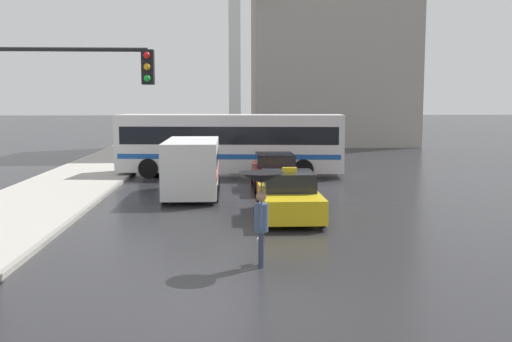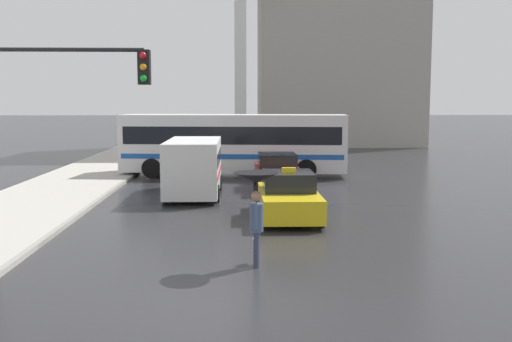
{
  "view_description": "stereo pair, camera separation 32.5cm",
  "coord_description": "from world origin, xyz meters",
  "px_view_note": "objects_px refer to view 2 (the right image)",
  "views": [
    {
      "loc": [
        -0.58,
        -10.31,
        3.71
      ],
      "look_at": [
        0.43,
        9.43,
        1.4
      ],
      "focal_mm": 42.0,
      "sensor_mm": 36.0,
      "label": 1
    },
    {
      "loc": [
        -0.26,
        -10.32,
        3.71
      ],
      "look_at": [
        0.43,
        9.43,
        1.4
      ],
      "focal_mm": 42.0,
      "sensor_mm": 36.0,
      "label": 2
    }
  ],
  "objects_px": {
    "sedan_red": "(277,173)",
    "ambulance_van": "(194,165)",
    "city_bus": "(234,142)",
    "pedestrian_with_umbrella": "(256,191)",
    "taxi": "(289,197)",
    "monument_cross": "(240,16)",
    "traffic_light": "(54,104)"
  },
  "relations": [
    {
      "from": "sedan_red",
      "to": "ambulance_van",
      "type": "height_order",
      "value": "ambulance_van"
    },
    {
      "from": "monument_cross",
      "to": "taxi",
      "type": "bearing_deg",
      "value": -87.39
    },
    {
      "from": "sedan_red",
      "to": "monument_cross",
      "type": "distance_m",
      "value": 23.55
    },
    {
      "from": "traffic_light",
      "to": "sedan_red",
      "type": "bearing_deg",
      "value": 61.57
    },
    {
      "from": "ambulance_van",
      "to": "pedestrian_with_umbrella",
      "type": "relative_size",
      "value": 2.37
    },
    {
      "from": "ambulance_van",
      "to": "monument_cross",
      "type": "height_order",
      "value": "monument_cross"
    },
    {
      "from": "ambulance_van",
      "to": "pedestrian_with_umbrella",
      "type": "height_order",
      "value": "ambulance_van"
    },
    {
      "from": "taxi",
      "to": "monument_cross",
      "type": "bearing_deg",
      "value": -87.39
    },
    {
      "from": "pedestrian_with_umbrella",
      "to": "monument_cross",
      "type": "height_order",
      "value": "monument_cross"
    },
    {
      "from": "ambulance_van",
      "to": "monument_cross",
      "type": "xyz_separation_m",
      "value": [
        2.05,
        23.32,
        8.97
      ]
    },
    {
      "from": "city_bus",
      "to": "sedan_red",
      "type": "bearing_deg",
      "value": -151.73
    },
    {
      "from": "taxi",
      "to": "monument_cross",
      "type": "relative_size",
      "value": 0.24
    },
    {
      "from": "ambulance_van",
      "to": "city_bus",
      "type": "relative_size",
      "value": 0.45
    },
    {
      "from": "traffic_light",
      "to": "city_bus",
      "type": "bearing_deg",
      "value": 75.09
    },
    {
      "from": "taxi",
      "to": "ambulance_van",
      "type": "height_order",
      "value": "ambulance_van"
    },
    {
      "from": "pedestrian_with_umbrella",
      "to": "monument_cross",
      "type": "xyz_separation_m",
      "value": [
        -0.05,
        33.62,
        8.48
      ]
    },
    {
      "from": "ambulance_van",
      "to": "pedestrian_with_umbrella",
      "type": "bearing_deg",
      "value": 101.77
    },
    {
      "from": "ambulance_van",
      "to": "traffic_light",
      "type": "bearing_deg",
      "value": 74.67
    },
    {
      "from": "monument_cross",
      "to": "sedan_red",
      "type": "bearing_deg",
      "value": -86.37
    },
    {
      "from": "sedan_red",
      "to": "city_bus",
      "type": "distance_m",
      "value": 4.96
    },
    {
      "from": "sedan_red",
      "to": "pedestrian_with_umbrella",
      "type": "bearing_deg",
      "value": 83.79
    },
    {
      "from": "ambulance_van",
      "to": "monument_cross",
      "type": "bearing_deg",
      "value": -94.79
    },
    {
      "from": "ambulance_van",
      "to": "monument_cross",
      "type": "distance_m",
      "value": 25.07
    },
    {
      "from": "taxi",
      "to": "city_bus",
      "type": "xyz_separation_m",
      "value": [
        -1.77,
        10.97,
        1.03
      ]
    },
    {
      "from": "taxi",
      "to": "pedestrian_with_umbrella",
      "type": "relative_size",
      "value": 1.98
    },
    {
      "from": "pedestrian_with_umbrella",
      "to": "city_bus",
      "type": "bearing_deg",
      "value": 8.05
    },
    {
      "from": "taxi",
      "to": "traffic_light",
      "type": "distance_m",
      "value": 8.07
    },
    {
      "from": "ambulance_van",
      "to": "sedan_red",
      "type": "bearing_deg",
      "value": -151.79
    },
    {
      "from": "sedan_red",
      "to": "pedestrian_with_umbrella",
      "type": "height_order",
      "value": "pedestrian_with_umbrella"
    },
    {
      "from": "taxi",
      "to": "city_bus",
      "type": "distance_m",
      "value": 11.15
    },
    {
      "from": "sedan_red",
      "to": "city_bus",
      "type": "bearing_deg",
      "value": -67.48
    },
    {
      "from": "ambulance_van",
      "to": "city_bus",
      "type": "bearing_deg",
      "value": -103.68
    }
  ]
}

